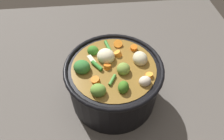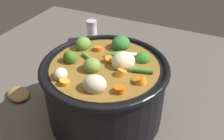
# 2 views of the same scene
# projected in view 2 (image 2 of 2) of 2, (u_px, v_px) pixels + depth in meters

# --- Properties ---
(ground_plane) EXTENTS (1.10, 1.10, 0.00)m
(ground_plane) POSITION_uv_depth(u_px,v_px,m) (106.00, 114.00, 0.62)
(ground_plane) COLOR #514C47
(cooking_pot) EXTENTS (0.28, 0.28, 0.17)m
(cooking_pot) POSITION_uv_depth(u_px,v_px,m) (105.00, 89.00, 0.58)
(cooking_pot) COLOR black
(cooking_pot) RESTS_ON ground_plane
(salt_shaker) EXTENTS (0.04, 0.04, 0.08)m
(salt_shaker) POSITION_uv_depth(u_px,v_px,m) (92.00, 30.00, 0.92)
(salt_shaker) COLOR silver
(salt_shaker) RESTS_ON ground_plane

